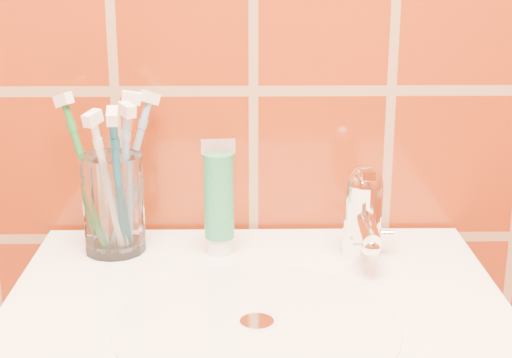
{
  "coord_description": "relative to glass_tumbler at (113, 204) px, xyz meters",
  "views": [
    {
      "loc": [
        -0.01,
        0.18,
        1.24
      ],
      "look_at": [
        0.0,
        1.08,
        0.96
      ],
      "focal_mm": 55.0,
      "sensor_mm": 36.0,
      "label": 1
    }
  ],
  "objects": [
    {
      "name": "toothbrush_5",
      "position": [
        0.02,
        -0.01,
        0.03
      ],
      "size": [
        0.08,
        0.09,
        0.21
      ],
      "primitive_type": null,
      "rotation": [
        0.16,
        0.0,
        0.65
      ],
      "color": "#7BA8DB",
      "rests_on": "glass_tumbler"
    },
    {
      "name": "toothpaste_tube",
      "position": [
        0.13,
        -0.01,
        0.01
      ],
      "size": [
        0.04,
        0.04,
        0.15
      ],
      "rotation": [
        0.0,
        0.0,
        0.1
      ],
      "color": "white",
      "rests_on": "pedestal_sink"
    },
    {
      "name": "toothbrush_0",
      "position": [
        0.01,
        0.01,
        0.04
      ],
      "size": [
        0.07,
        0.06,
        0.21
      ],
      "primitive_type": null,
      "rotation": [
        0.15,
        0.0,
        1.71
      ],
      "color": "#D05224",
      "rests_on": "glass_tumbler"
    },
    {
      "name": "glass_tumbler",
      "position": [
        0.0,
        0.0,
        0.0
      ],
      "size": [
        0.09,
        0.09,
        0.13
      ],
      "primitive_type": "cylinder",
      "rotation": [
        0.0,
        0.0,
        -0.09
      ],
      "color": "white",
      "rests_on": "pedestal_sink"
    },
    {
      "name": "faucet",
      "position": [
        0.31,
        -0.03,
        0.0
      ],
      "size": [
        0.05,
        0.11,
        0.12
      ],
      "color": "white",
      "rests_on": "pedestal_sink"
    },
    {
      "name": "toothbrush_4",
      "position": [
        -0.0,
        -0.02,
        0.03
      ],
      "size": [
        0.09,
        0.11,
        0.21
      ],
      "primitive_type": null,
      "rotation": [
        0.22,
        0.0,
        -0.53
      ],
      "color": "silver",
      "rests_on": "glass_tumbler"
    },
    {
      "name": "toothbrush_2",
      "position": [
        -0.03,
        0.01,
        0.04
      ],
      "size": [
        0.15,
        0.14,
        0.21
      ],
      "primitive_type": null,
      "rotation": [
        0.34,
        0.0,
        -2.19
      ],
      "color": "#1B682A",
      "rests_on": "glass_tumbler"
    },
    {
      "name": "toothbrush_3",
      "position": [
        0.02,
        0.03,
        0.03
      ],
      "size": [
        0.15,
        0.15,
        0.21
      ],
      "primitive_type": null,
      "rotation": [
        0.36,
        0.0,
        2.29
      ],
      "color": "#73A6CC",
      "rests_on": "glass_tumbler"
    },
    {
      "name": "toothbrush_1",
      "position": [
        0.01,
        -0.03,
        0.04
      ],
      "size": [
        0.04,
        0.15,
        0.22
      ],
      "primitive_type": null,
      "rotation": [
        0.34,
        0.0,
        0.09
      ],
      "color": "#0B4E62",
      "rests_on": "glass_tumbler"
    }
  ]
}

